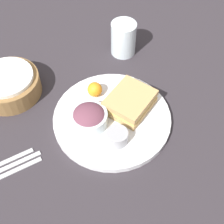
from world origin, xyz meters
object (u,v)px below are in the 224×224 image
drink_glass (123,38)px  spoon (2,163)px  plate (112,118)px  dressing_cup (117,137)px  sandwich (130,102)px  fork (6,174)px  salad_bowl (89,117)px  knife (4,169)px  bread_basket (9,84)px

drink_glass → spoon: bearing=-175.4°
plate → dressing_cup: (-0.05, -0.06, 0.03)m
sandwich → drink_glass: drink_glass is taller
plate → drink_glass: drink_glass is taller
sandwich → drink_glass: (0.18, 0.18, 0.01)m
dressing_cup → fork: 0.30m
plate → salad_bowl: bearing=151.5°
drink_glass → knife: (-0.54, -0.06, -0.05)m
drink_glass → spoon: (-0.54, -0.04, -0.05)m
bread_basket → spoon: bearing=-132.9°
salad_bowl → bread_basket: 0.28m
dressing_cup → sandwich: bearing=23.5°
salad_bowl → sandwich: bearing=-22.3°
sandwich → knife: sandwich is taller
bread_basket → fork: size_ratio=1.00×
drink_glass → bread_basket: bearing=159.5°
plate → fork: size_ratio=1.77×
salad_bowl → fork: bearing=167.3°
spoon → salad_bowl: bearing=178.3°
plate → spoon: 0.32m
dressing_cup → bread_basket: bread_basket is taller
spoon → plate: bearing=176.7°
salad_bowl → knife: salad_bowl is taller
plate → salad_bowl: size_ratio=3.29×
sandwich → bread_basket: bread_basket is taller
bread_basket → fork: 0.28m
fork → knife: 0.02m
plate → spoon: bearing=157.5°
salad_bowl → dressing_cup: (0.01, -0.10, -0.01)m
sandwich → dressing_cup: bearing=-156.5°
salad_bowl → spoon: 0.25m
drink_glass → bread_basket: size_ratio=0.61×
drink_glass → fork: (-0.55, -0.08, -0.05)m
plate → knife: size_ratio=1.69×
sandwich → fork: 0.38m
bread_basket → drink_glass: bearing=-20.5°
knife → fork: bearing=90.0°
dressing_cup → drink_glass: 0.37m
sandwich → salad_bowl: (-0.12, 0.05, 0.00)m
dressing_cup → plate: bearing=51.3°
fork → plate: bearing=-176.7°
fork → spoon: same height
plate → bread_basket: (-0.12, 0.30, 0.03)m
knife → salad_bowl: bearing=-177.6°
salad_bowl → fork: (-0.25, 0.06, -0.04)m
drink_glass → knife: size_ratio=0.58×
plate → drink_glass: size_ratio=2.93×
plate → bread_basket: bearing=112.5°
drink_glass → fork: size_ratio=0.61×
sandwich → fork: size_ratio=0.76×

